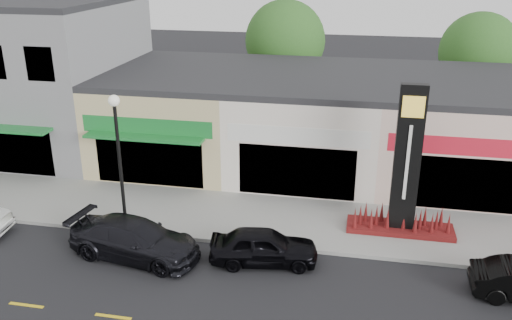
% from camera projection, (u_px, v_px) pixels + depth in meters
% --- Properties ---
extents(ground, '(120.00, 120.00, 0.00)m').
position_uv_depth(ground, '(315.00, 284.00, 18.52)').
color(ground, black).
rests_on(ground, ground).
extents(sidewalk, '(52.00, 4.30, 0.15)m').
position_uv_depth(sidewalk, '(325.00, 224.00, 22.47)').
color(sidewalk, gray).
rests_on(sidewalk, ground).
extents(curb, '(52.00, 0.20, 0.15)m').
position_uv_depth(curb, '(320.00, 251.00, 20.41)').
color(curb, gray).
rests_on(curb, ground).
extents(building_grey_2story, '(12.00, 10.95, 8.30)m').
position_uv_depth(building_grey_2story, '(21.00, 73.00, 30.80)').
color(building_grey_2story, slate).
rests_on(building_grey_2story, ground).
extents(shop_beige, '(7.00, 10.85, 4.80)m').
position_uv_depth(shop_beige, '(182.00, 112.00, 29.69)').
color(shop_beige, tan).
rests_on(shop_beige, ground).
extents(shop_cream, '(7.00, 10.01, 4.80)m').
position_uv_depth(shop_cream, '(309.00, 119.00, 28.42)').
color(shop_cream, white).
rests_on(shop_cream, ground).
extents(shop_pink_w, '(7.00, 10.01, 4.80)m').
position_uv_depth(shop_pink_w, '(448.00, 127.00, 27.15)').
color(shop_pink_w, beige).
rests_on(shop_pink_w, ground).
extents(tree_rear_west, '(5.20, 5.20, 7.83)m').
position_uv_depth(tree_rear_west, '(285.00, 40.00, 35.20)').
color(tree_rear_west, '#382619').
rests_on(tree_rear_west, ground).
extents(tree_rear_mid, '(4.80, 4.80, 7.29)m').
position_uv_depth(tree_rear_mid, '(479.00, 52.00, 33.14)').
color(tree_rear_mid, '#382619').
rests_on(tree_rear_mid, ground).
extents(lamp_west_near, '(0.44, 0.44, 5.47)m').
position_uv_depth(lamp_west_near, '(119.00, 149.00, 21.01)').
color(lamp_west_near, black).
rests_on(lamp_west_near, sidewalk).
extents(pylon_sign, '(4.20, 1.30, 6.00)m').
position_uv_depth(pylon_sign, '(405.00, 182.00, 20.99)').
color(pylon_sign, '#57140E').
rests_on(pylon_sign, sidewalk).
extents(car_dark_sedan, '(2.77, 5.23, 1.45)m').
position_uv_depth(car_dark_sedan, '(135.00, 239.00, 19.94)').
color(car_dark_sedan, black).
rests_on(car_dark_sedan, ground).
extents(car_black_sedan, '(2.14, 4.10, 1.33)m').
position_uv_depth(car_black_sedan, '(264.00, 246.00, 19.58)').
color(car_black_sedan, black).
rests_on(car_black_sedan, ground).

